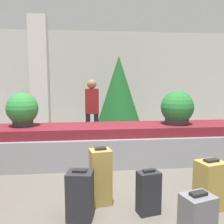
{
  "coord_description": "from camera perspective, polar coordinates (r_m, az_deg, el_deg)",
  "views": [
    {
      "loc": [
        -0.5,
        -2.94,
        1.58
      ],
      "look_at": [
        0.0,
        1.65,
        0.96
      ],
      "focal_mm": 40.0,
      "sensor_mm": 36.0,
      "label": 1
    }
  ],
  "objects": [
    {
      "name": "ground_plane",
      "position": [
        3.37,
        3.26,
        -20.36
      ],
      "size": [
        18.0,
        18.0,
        0.0
      ],
      "primitive_type": "plane",
      "color": "#59544C"
    },
    {
      "name": "back_wall",
      "position": [
        8.81,
        -3.0,
        7.73
      ],
      "size": [
        18.0,
        0.06,
        3.2
      ],
      "color": "beige",
      "rests_on": "ground_plane"
    },
    {
      "name": "carousel",
      "position": [
        4.78,
        0.0,
        -7.4
      ],
      "size": [
        7.19,
        0.96,
        0.71
      ],
      "color": "gray",
      "rests_on": "ground_plane"
    },
    {
      "name": "pillar",
      "position": [
        6.98,
        -16.17,
        7.47
      ],
      "size": [
        0.46,
        0.46,
        3.2
      ],
      "color": "silver",
      "rests_on": "ground_plane"
    },
    {
      "name": "suitcase_1",
      "position": [
        3.38,
        21.46,
        -15.24
      ],
      "size": [
        0.37,
        0.34,
        0.63
      ],
      "rotation": [
        0.0,
        0.0,
        0.26
      ],
      "color": "#A3843D",
      "rests_on": "ground_plane"
    },
    {
      "name": "suitcase_2",
      "position": [
        3.11,
        8.33,
        -17.72
      ],
      "size": [
        0.29,
        0.23,
        0.54
      ],
      "rotation": [
        0.0,
        0.0,
        0.22
      ],
      "color": "#232328",
      "rests_on": "ground_plane"
    },
    {
      "name": "suitcase_4",
      "position": [
        3.25,
        -2.64,
        -14.54
      ],
      "size": [
        0.29,
        0.26,
        0.74
      ],
      "rotation": [
        0.0,
        0.0,
        0.16
      ],
      "color": "#A3843D",
      "rests_on": "ground_plane"
    },
    {
      "name": "suitcase_5",
      "position": [
        2.99,
        -7.3,
        -18.3
      ],
      "size": [
        0.33,
        0.3,
        0.58
      ],
      "rotation": [
        0.0,
        0.0,
        -0.18
      ],
      "color": "#232328",
      "rests_on": "ground_plane"
    },
    {
      "name": "potted_plant_0",
      "position": [
        4.86,
        -19.81,
        0.45
      ],
      "size": [
        0.58,
        0.58,
        0.61
      ],
      "color": "#2D2D2D",
      "rests_on": "carousel"
    },
    {
      "name": "potted_plant_1",
      "position": [
        4.94,
        14.67,
        0.76
      ],
      "size": [
        0.63,
        0.63,
        0.64
      ],
      "color": "#2D2D2D",
      "rests_on": "carousel"
    },
    {
      "name": "traveler_0",
      "position": [
        5.99,
        -4.61,
        1.27
      ],
      "size": [
        0.32,
        0.22,
        1.57
      ],
      "rotation": [
        0.0,
        0.0,
        -3.12
      ],
      "color": "#282833",
      "rests_on": "ground_plane"
    },
    {
      "name": "decorated_tree",
      "position": [
        6.93,
        1.55,
        4.37
      ],
      "size": [
        1.31,
        1.31,
        2.2
      ],
      "color": "#4C331E",
      "rests_on": "ground_plane"
    }
  ]
}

